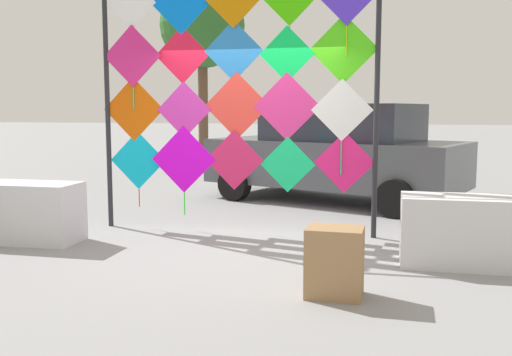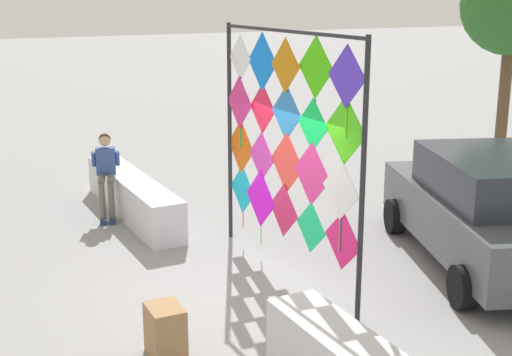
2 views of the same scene
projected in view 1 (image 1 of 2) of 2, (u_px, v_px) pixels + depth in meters
ground at (236, 245)px, 7.24m from camera, size 120.00×120.00×0.00m
kite_display_rack at (234, 76)px, 7.78m from camera, size 3.85×0.12×3.69m
parked_car at (337, 152)px, 10.58m from camera, size 5.01×3.51×1.79m
cardboard_box_large at (335, 262)px, 5.21m from camera, size 0.52×0.40×0.64m
tree_palm_like at (203, 28)px, 15.36m from camera, size 2.26×2.26×5.05m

